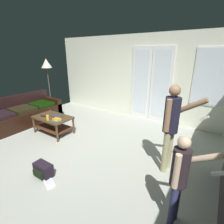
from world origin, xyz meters
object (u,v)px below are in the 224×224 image
Objects in this scene: person_child at (180,175)px; tv_remote_black at (44,116)px; backpack at (43,170)px; loose_keyboard at (47,180)px; book_stack at (57,120)px; laptop_closed at (57,116)px; floor_lamp at (47,66)px; leather_couch at (22,115)px; cup_near_edge at (48,118)px; person_adult at (172,122)px; coffee_table at (53,121)px.

tv_remote_black is at bearing 168.42° from person_child.
backpack reaches higher than loose_keyboard.
laptop_closed is at bearing 140.59° from book_stack.
floor_lamp reaches higher than tv_remote_black.
leather_couch reaches higher than laptop_closed.
floor_lamp reaches higher than book_stack.
floor_lamp is 5.34× the size of backpack.
laptop_closed is at bearing 99.16° from cup_near_edge.
person_adult is 4.59m from floor_lamp.
coffee_table is at bearing 165.84° from person_child.
coffee_table is at bearing 5.36° from leather_couch.
backpack is at bearing -53.32° from tv_remote_black.
person_adult is at bearing 41.24° from loose_keyboard.
book_stack is at bearing 133.02° from loose_keyboard.
floor_lamp reaches higher than leather_couch.
cup_near_edge is at bearing -4.08° from leather_couch.
leather_couch is at bearing -165.15° from laptop_closed.
person_adult is 2.87m from laptop_closed.
floor_lamp is at bearing 167.34° from person_adult.
backpack is 1.12× the size of laptop_closed.
book_stack is (1.59, -0.03, 0.20)m from leather_couch.
laptop_closed is (0.05, 0.09, 0.13)m from coffee_table.
leather_couch is at bearing 164.39° from tv_remote_black.
person_child is 0.65× the size of floor_lamp.
laptop_closed is (-3.20, 0.91, -0.25)m from person_child.
person_child is at bearing -22.17° from floor_lamp.
tv_remote_black is at bearing -150.38° from coffee_table.
person_child is 3.49× the size of backpack.
loose_keyboard is 1.88m from laptop_closed.
backpack is at bearing -142.29° from person_adult.
leather_couch reaches higher than coffee_table.
person_adult is at bearing 7.03° from laptop_closed.
loose_keyboard is at bearing -51.54° from tv_remote_black.
person_adult is (4.14, 0.26, 0.63)m from leather_couch.
leather_couch is 17.47× the size of cup_near_edge.
cup_near_edge is 0.58× the size of book_stack.
tv_remote_black is (-0.20, -0.11, 0.13)m from coffee_table.
person_adult reaches higher than person_child.
backpack is at bearing -44.76° from coffee_table.
backpack is at bearing -23.43° from leather_couch.
loose_keyboard is 1.94m from tv_remote_black.
person_child is 5.25m from floor_lamp.
leather_couch is 1.42× the size of person_adult.
person_child is 2.59× the size of loose_keyboard.
person_adult is at bearing 37.71° from backpack.
person_child is (0.37, -0.96, -0.21)m from person_adult.
floor_lamp is at bearing 152.76° from laptop_closed.
leather_couch is 12.81× the size of tv_remote_black.
loose_keyboard is at bearing -168.32° from person_child.
book_stack reaches higher than backpack.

